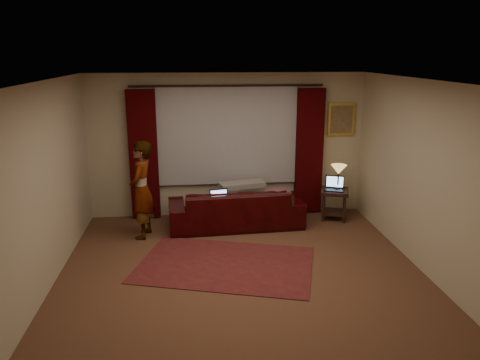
% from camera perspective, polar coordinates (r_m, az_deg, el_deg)
% --- Properties ---
extents(floor, '(5.00, 5.00, 0.01)m').
position_cam_1_polar(floor, '(6.59, 0.21, -11.28)').
color(floor, brown).
rests_on(floor, ground).
extents(ceiling, '(5.00, 5.00, 0.02)m').
position_cam_1_polar(ceiling, '(5.90, 0.23, 11.97)').
color(ceiling, silver).
rests_on(ceiling, ground).
extents(wall_back, '(5.00, 0.02, 2.60)m').
position_cam_1_polar(wall_back, '(8.54, -1.57, 4.23)').
color(wall_back, '#BFB396').
rests_on(wall_back, ground).
extents(wall_front, '(5.00, 0.02, 2.60)m').
position_cam_1_polar(wall_front, '(3.79, 4.30, -10.48)').
color(wall_front, '#BFB396').
rests_on(wall_front, ground).
extents(wall_left, '(0.02, 5.00, 2.60)m').
position_cam_1_polar(wall_left, '(6.37, -22.77, -0.88)').
color(wall_left, '#BFB396').
rests_on(wall_left, ground).
extents(wall_right, '(0.02, 5.00, 2.60)m').
position_cam_1_polar(wall_right, '(6.84, 21.53, 0.32)').
color(wall_right, '#BFB396').
rests_on(wall_right, ground).
extents(sheer_curtain, '(2.50, 0.05, 1.80)m').
position_cam_1_polar(sheer_curtain, '(8.44, -1.54, 5.48)').
color(sheer_curtain, '#A3A3AA').
rests_on(sheer_curtain, wall_back).
extents(drape_left, '(0.50, 0.14, 2.30)m').
position_cam_1_polar(drape_left, '(8.48, -11.68, 3.00)').
color(drape_left, '#2F0203').
rests_on(drape_left, floor).
extents(drape_right, '(0.50, 0.14, 2.30)m').
position_cam_1_polar(drape_right, '(8.70, 8.42, 3.46)').
color(drape_right, '#2F0203').
rests_on(drape_right, floor).
extents(curtain_rod, '(0.04, 0.04, 3.40)m').
position_cam_1_polar(curtain_rod, '(8.29, -1.56, 11.42)').
color(curtain_rod, black).
rests_on(curtain_rod, wall_back).
extents(picture_frame, '(0.50, 0.04, 0.60)m').
position_cam_1_polar(picture_frame, '(8.84, 12.24, 7.23)').
color(picture_frame, gold).
rests_on(picture_frame, wall_back).
extents(sofa, '(2.36, 1.14, 0.93)m').
position_cam_1_polar(sofa, '(8.10, -0.54, -2.51)').
color(sofa, black).
rests_on(sofa, floor).
extents(throw_blanket, '(0.85, 0.51, 0.09)m').
position_cam_1_polar(throw_blanket, '(8.20, 0.25, 1.12)').
color(throw_blanket, gray).
rests_on(throw_blanket, sofa).
extents(clothing_pile, '(0.57, 0.48, 0.21)m').
position_cam_1_polar(clothing_pile, '(8.11, 4.59, -1.75)').
color(clothing_pile, brown).
rests_on(clothing_pile, sofa).
extents(laptop_sofa, '(0.38, 0.40, 0.23)m').
position_cam_1_polar(laptop_sofa, '(7.86, -2.35, -2.19)').
color(laptop_sofa, black).
rests_on(laptop_sofa, sofa).
extents(area_rug, '(2.81, 2.26, 0.01)m').
position_cam_1_polar(area_rug, '(6.81, -1.79, -10.24)').
color(area_rug, maroon).
rests_on(area_rug, floor).
extents(end_table, '(0.60, 0.60, 0.55)m').
position_cam_1_polar(end_table, '(8.66, 11.39, -2.93)').
color(end_table, black).
rests_on(end_table, floor).
extents(tiffany_lamp, '(0.30, 0.30, 0.45)m').
position_cam_1_polar(tiffany_lamp, '(8.58, 11.89, 0.36)').
color(tiffany_lamp, olive).
rests_on(tiffany_lamp, end_table).
extents(laptop_table, '(0.44, 0.46, 0.24)m').
position_cam_1_polar(laptop_table, '(8.51, 11.43, -0.45)').
color(laptop_table, black).
rests_on(laptop_table, end_table).
extents(person, '(0.54, 0.54, 1.60)m').
position_cam_1_polar(person, '(7.70, -11.91, -1.20)').
color(person, gray).
rests_on(person, floor).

